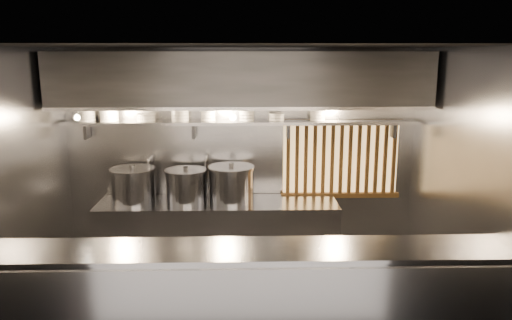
{
  "coord_description": "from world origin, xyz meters",
  "views": [
    {
      "loc": [
        0.04,
        -4.89,
        2.74
      ],
      "look_at": [
        0.17,
        0.55,
        1.56
      ],
      "focal_mm": 35.0,
      "sensor_mm": 36.0,
      "label": 1
    }
  ],
  "objects_px": {
    "heat_lamp": "(75,112)",
    "stock_pot_left": "(133,185)",
    "pendant_bulb": "(233,117)",
    "stock_pot_mid": "(186,186)",
    "stock_pot_right": "(231,184)"
  },
  "relations": [
    {
      "from": "heat_lamp",
      "to": "stock_pot_left",
      "type": "relative_size",
      "value": 0.49
    },
    {
      "from": "stock_pot_left",
      "to": "stock_pot_right",
      "type": "bearing_deg",
      "value": 1.14
    },
    {
      "from": "stock_pot_right",
      "to": "heat_lamp",
      "type": "bearing_deg",
      "value": -169.7
    },
    {
      "from": "heat_lamp",
      "to": "stock_pot_mid",
      "type": "distance_m",
      "value": 1.57
    },
    {
      "from": "heat_lamp",
      "to": "stock_pot_right",
      "type": "height_order",
      "value": "heat_lamp"
    },
    {
      "from": "stock_pot_left",
      "to": "stock_pot_mid",
      "type": "xyz_separation_m",
      "value": [
        0.66,
        0.0,
        -0.01
      ]
    },
    {
      "from": "pendant_bulb",
      "to": "stock_pot_left",
      "type": "relative_size",
      "value": 0.26
    },
    {
      "from": "heat_lamp",
      "to": "pendant_bulb",
      "type": "height_order",
      "value": "heat_lamp"
    },
    {
      "from": "heat_lamp",
      "to": "stock_pot_mid",
      "type": "relative_size",
      "value": 0.52
    },
    {
      "from": "heat_lamp",
      "to": "stock_pot_left",
      "type": "xyz_separation_m",
      "value": [
        0.55,
        0.3,
        -0.95
      ]
    },
    {
      "from": "stock_pot_mid",
      "to": "stock_pot_right",
      "type": "height_order",
      "value": "stock_pot_right"
    },
    {
      "from": "heat_lamp",
      "to": "stock_pot_right",
      "type": "xyz_separation_m",
      "value": [
        1.77,
        0.32,
        -0.94
      ]
    },
    {
      "from": "stock_pot_left",
      "to": "stock_pot_mid",
      "type": "height_order",
      "value": "stock_pot_left"
    },
    {
      "from": "heat_lamp",
      "to": "pendant_bulb",
      "type": "bearing_deg",
      "value": 11.0
    },
    {
      "from": "stock_pot_mid",
      "to": "stock_pot_left",
      "type": "bearing_deg",
      "value": -179.89
    }
  ]
}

